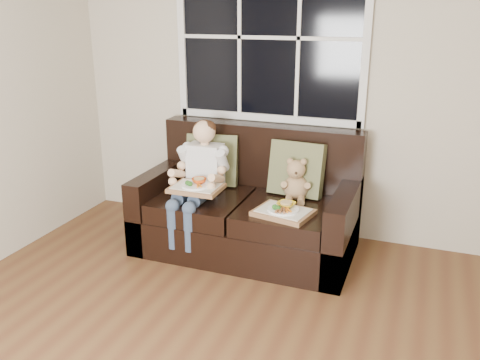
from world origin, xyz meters
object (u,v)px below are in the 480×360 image
at_px(teddy_bear, 296,183).
at_px(tray_left, 196,187).
at_px(tray_right, 284,211).
at_px(loveseat, 249,211).
at_px(child, 200,170).

xyz_separation_m(teddy_bear, tray_left, (-0.70, -0.33, -0.01)).
height_order(teddy_bear, tray_right, teddy_bear).
bearing_deg(tray_left, loveseat, 39.59).
distance_m(loveseat, tray_right, 0.51).
relative_size(child, tray_right, 1.99).
xyz_separation_m(tray_left, tray_right, (0.70, -0.02, -0.09)).
xyz_separation_m(loveseat, tray_left, (-0.33, -0.28, 0.26)).
bearing_deg(loveseat, tray_right, -38.62).
distance_m(teddy_bear, tray_left, 0.77).
bearing_deg(loveseat, child, -161.82).
bearing_deg(teddy_bear, tray_right, -101.44).
bearing_deg(tray_right, teddy_bear, 102.29).
height_order(teddy_bear, tray_left, teddy_bear).
xyz_separation_m(teddy_bear, tray_right, (0.00, -0.34, -0.11)).
relative_size(loveseat, teddy_bear, 4.90).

